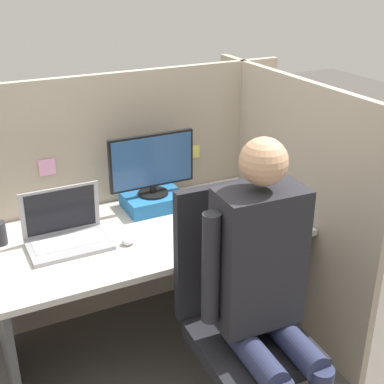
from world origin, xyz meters
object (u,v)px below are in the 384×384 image
laptop (67,234)px  stapler (275,206)px  person (266,285)px  monitor (152,164)px  carrot_toy (214,232)px  paper_box (153,201)px  office_chair (239,311)px

laptop → stapler: size_ratio=2.25×
laptop → person: bearing=-54.5°
stapler → monitor: bearing=149.7°
monitor → carrot_toy: (0.14, -0.42, -0.23)m
monitor → carrot_toy: 0.50m
monitor → person: size_ratio=0.34×
paper_box → monitor: (-0.00, 0.00, 0.21)m
monitor → laptop: (-0.52, -0.19, -0.20)m
paper_box → office_chair: 0.85m
stapler → office_chair: bearing=-136.1°
person → paper_box: bearing=93.3°
carrot_toy → person: size_ratio=0.12×
monitor → paper_box: bearing=-90.0°
stapler → carrot_toy: 0.43m
laptop → person: (0.58, -0.81, 0.03)m
laptop → office_chair: (0.57, -0.64, -0.20)m
paper_box → laptop: bearing=-160.5°
laptop → stapler: (1.08, -0.14, -0.02)m
paper_box → laptop: size_ratio=0.83×
monitor → laptop: 0.59m
office_chair → laptop: bearing=131.8°
carrot_toy → office_chair: 0.45m
monitor → office_chair: monitor is taller
stapler → carrot_toy: (-0.42, -0.09, -0.01)m
monitor → person: (0.06, -1.00, -0.17)m
paper_box → person: size_ratio=0.23×
monitor → stapler: size_ratio=2.80×
laptop → carrot_toy: bearing=-19.3°
paper_box → stapler: (0.56, -0.33, -0.01)m
office_chair → person: size_ratio=0.80×
carrot_toy → stapler: bearing=12.1°
stapler → office_chair: office_chair is taller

